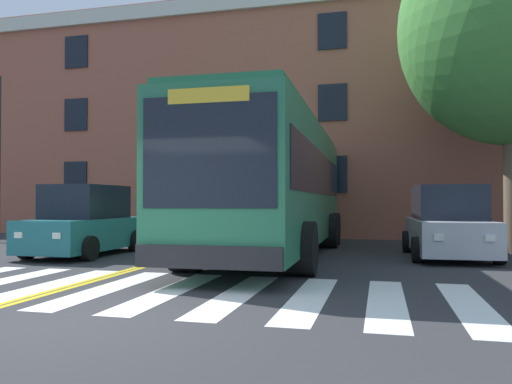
{
  "coord_description": "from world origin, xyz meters",
  "views": [
    {
      "loc": [
        3.4,
        -5.41,
        1.41
      ],
      "look_at": [
        0.45,
        6.39,
        1.65
      ],
      "focal_mm": 35.0,
      "sensor_mm": 36.0,
      "label": 1
    }
  ],
  "objects": [
    {
      "name": "car_teal_near_lane",
      "position": [
        -4.18,
        6.3,
        0.84
      ],
      "size": [
        1.97,
        3.9,
        1.84
      ],
      "color": "#236B70",
      "rests_on": "ground"
    },
    {
      "name": "city_bus",
      "position": [
        0.72,
        7.42,
        1.85
      ],
      "size": [
        2.98,
        11.05,
        3.47
      ],
      "color": "#28704C",
      "rests_on": "ground"
    },
    {
      "name": "ground_plane",
      "position": [
        0.0,
        0.0,
        0.0
      ],
      "size": [
        120.0,
        120.0,
        0.0
      ],
      "primitive_type": "plane",
      "color": "#303033"
    },
    {
      "name": "car_silver_far_lane",
      "position": [
        5.05,
        7.93,
        0.83
      ],
      "size": [
        2.1,
        3.99,
        1.82
      ],
      "color": "#B7BABF",
      "rests_on": "ground"
    },
    {
      "name": "lane_line_yellow_inner",
      "position": [
        -1.69,
        15.9,
        0.0
      ],
      "size": [
        0.12,
        36.0,
        0.01
      ],
      "primitive_type": "cube",
      "color": "gold",
      "rests_on": "ground"
    },
    {
      "name": "lane_line_yellow_outer",
      "position": [
        -1.53,
        15.9,
        0.0
      ],
      "size": [
        0.12,
        36.0,
        0.01
      ],
      "primitive_type": "cube",
      "color": "gold",
      "rests_on": "ground"
    },
    {
      "name": "building_facade",
      "position": [
        -3.88,
        16.9,
        4.9
      ],
      "size": [
        41.47,
        6.72,
        9.78
      ],
      "color": "#9E5642",
      "rests_on": "ground"
    },
    {
      "name": "crosswalk",
      "position": [
        -0.35,
        1.9,
        0.0
      ],
      "size": [
        10.4,
        3.66,
        0.01
      ],
      "color": "white",
      "rests_on": "ground"
    }
  ]
}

